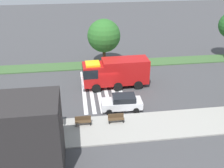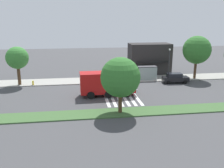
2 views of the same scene
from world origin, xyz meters
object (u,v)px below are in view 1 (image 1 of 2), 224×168
Objects in this scene: fire_truck at (114,72)px; bench_west_of_shelter at (116,118)px; parked_car_west at (122,102)px; bus_stop_shelter at (40,113)px; median_tree_west at (104,36)px; bench_near_shelter at (83,121)px.

bench_west_of_shelter is (1.03, 8.23, -1.42)m from fire_truck.
bus_stop_shelter is (8.36, 2.51, 1.01)m from parked_car_west.
parked_car_west is 8.79m from bus_stop_shelter.
parked_car_west is 13.51m from median_tree_west.
bench_near_shelter is at bearing 60.96° from fire_truck.
fire_truck is 5.81m from parked_car_west.
parked_car_west is (-0.03, 5.70, -1.13)m from fire_truck.
median_tree_west is at bearing -87.87° from fire_truck.
bench_west_of_shelter is (-7.30, 0.02, -1.30)m from bus_stop_shelter.
bench_west_of_shelter is at bearing 81.57° from fire_truck.
bench_west_of_shelter is 16.03m from median_tree_west.
bench_near_shelter is 1.00× the size of bench_west_of_shelter.
bus_stop_shelter is at bearing 63.03° from median_tree_west.
fire_truck is 8.42m from bench_west_of_shelter.
bus_stop_shelter is at bearing -0.18° from bench_west_of_shelter.
bus_stop_shelter is at bearing 43.29° from fire_truck.
bench_west_of_shelter is at bearing 87.81° from median_tree_west.
fire_truck reaches higher than bench_near_shelter.
fire_truck is 11.70m from bus_stop_shelter.
parked_car_west is 1.28× the size of bus_stop_shelter.
bus_stop_shelter is at bearing 18.69° from parked_car_west.
parked_car_west is at bearing -112.73° from bench_west_of_shelter.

